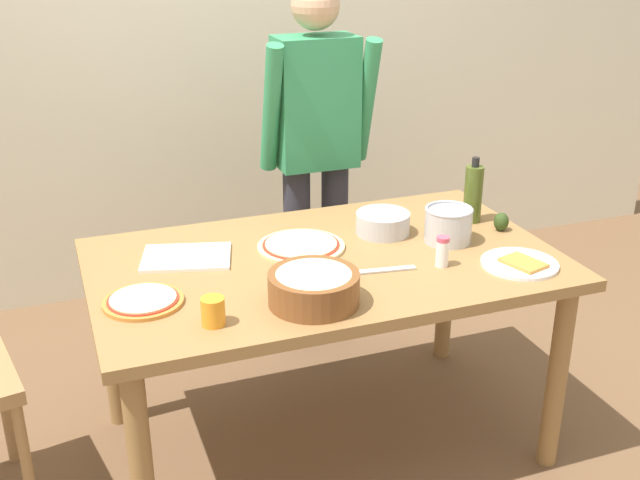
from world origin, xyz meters
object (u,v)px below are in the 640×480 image
at_px(dining_table, 325,282).
at_px(steel_pot, 448,224).
at_px(olive_oil_bottle, 473,193).
at_px(pizza_cooked_on_tray, 143,301).
at_px(chef_knife, 363,271).
at_px(salt_shaker, 442,251).
at_px(pizza_raw_on_board, 301,246).
at_px(cutting_board_white, 186,257).
at_px(cup_orange, 213,311).
at_px(mixing_bowl_steel, 383,223).
at_px(plate_with_slice, 520,264).
at_px(person_cook, 316,145).
at_px(avocado, 501,222).
at_px(popcorn_bowl, 314,285).

bearing_deg(dining_table, steel_pot, -1.13).
bearing_deg(dining_table, olive_oil_bottle, 11.88).
distance_m(pizza_cooked_on_tray, chef_knife, 0.72).
height_order(salt_shaker, chef_knife, salt_shaker).
relative_size(pizza_raw_on_board, chef_knife, 1.08).
bearing_deg(cutting_board_white, pizza_cooked_on_tray, -123.61).
bearing_deg(cup_orange, mixing_bowl_steel, 32.00).
bearing_deg(cutting_board_white, plate_with_slice, -23.15).
bearing_deg(salt_shaker, person_cook, 96.38).
bearing_deg(salt_shaker, dining_table, 151.09).
height_order(person_cook, steel_pot, person_cook).
bearing_deg(avocado, steel_pot, -174.12).
distance_m(person_cook, cup_orange, 1.30).
distance_m(pizza_cooked_on_tray, steel_pot, 1.12).
xyz_separation_m(person_cook, pizza_cooked_on_tray, (-0.88, -0.88, -0.17)).
xyz_separation_m(plate_with_slice, popcorn_bowl, (-0.75, -0.02, 0.05)).
height_order(person_cook, pizza_raw_on_board, person_cook).
height_order(popcorn_bowl, salt_shaker, popcorn_bowl).
bearing_deg(avocado, popcorn_bowl, -159.87).
bearing_deg(chef_knife, mixing_bowl_steel, 55.12).
height_order(plate_with_slice, cup_orange, cup_orange).
distance_m(dining_table, pizza_cooked_on_tray, 0.66).
relative_size(plate_with_slice, chef_knife, 0.89).
relative_size(dining_table, cutting_board_white, 5.33).
height_order(steel_pot, avocado, steel_pot).
relative_size(person_cook, cup_orange, 19.06).
height_order(person_cook, cup_orange, person_cook).
xyz_separation_m(cutting_board_white, avocado, (1.16, -0.15, 0.03)).
bearing_deg(avocado, salt_shaker, -150.17).
xyz_separation_m(pizza_raw_on_board, popcorn_bowl, (-0.10, -0.41, 0.05)).
bearing_deg(salt_shaker, chef_knife, 171.74).
relative_size(mixing_bowl_steel, cutting_board_white, 0.67).
bearing_deg(pizza_cooked_on_tray, plate_with_slice, -7.50).
height_order(pizza_raw_on_board, steel_pot, steel_pot).
xyz_separation_m(pizza_cooked_on_tray, chef_knife, (0.72, -0.03, -0.00)).
bearing_deg(dining_table, cutting_board_white, 159.96).
relative_size(cutting_board_white, chef_knife, 1.03).
distance_m(dining_table, avocado, 0.72).
distance_m(olive_oil_bottle, steel_pot, 0.24).
bearing_deg(olive_oil_bottle, steel_pot, -141.56).
relative_size(cup_orange, chef_knife, 0.29).
relative_size(plate_with_slice, cutting_board_white, 0.87).
height_order(dining_table, pizza_cooked_on_tray, pizza_cooked_on_tray).
bearing_deg(popcorn_bowl, steel_pot, 25.11).
bearing_deg(person_cook, avocado, -57.68).
distance_m(popcorn_bowl, mixing_bowl_steel, 0.62).
distance_m(pizza_cooked_on_tray, mixing_bowl_steel, 0.96).
xyz_separation_m(plate_with_slice, cutting_board_white, (-1.05, 0.45, -0.00)).
bearing_deg(pizza_cooked_on_tray, steel_pot, 5.76).
bearing_deg(plate_with_slice, salt_shaker, 159.87).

